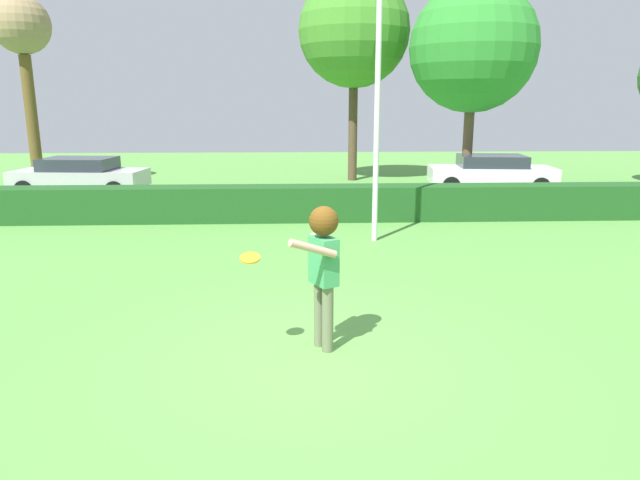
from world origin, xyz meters
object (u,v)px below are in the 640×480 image
Objects in this scene: lamppost at (378,75)px; parked_car_silver at (80,175)px; maple_tree at (354,31)px; parked_car_white at (491,172)px; willow_tree at (22,34)px; person at (323,258)px; frisbee at (250,258)px; oak_tree at (473,48)px.

lamppost is 11.56m from parked_car_silver.
maple_tree is (0.53, 10.37, 2.07)m from lamppost.
parked_car_white is 0.65× the size of willow_tree.
person is 16.82m from maple_tree.
lamppost is 1.50× the size of parked_car_silver.
willow_tree is at bearing 172.38° from parked_car_white.
frisbee is at bearing -99.84° from maple_tree.
maple_tree reaches higher than frisbee.
maple_tree reaches higher than willow_tree.
person is at bearing -104.01° from lamppost.
lamppost is (1.43, 5.72, 2.40)m from person.
parked_car_white is 17.17m from willow_tree.
oak_tree reaches higher than parked_car_white.
maple_tree is (1.96, 16.10, 4.47)m from person.
parked_car_silver is 0.99× the size of parked_car_white.
frisbee is at bearing -115.84° from oak_tree.
oak_tree is at bearing -33.29° from maple_tree.
parked_car_silver is (-6.58, 12.73, -0.53)m from frisbee.
willow_tree is 0.86× the size of maple_tree.
maple_tree reaches higher than oak_tree.
maple_tree is at bearing 87.07° from lamppost.
person is at bearing -96.94° from maple_tree.
parked_car_white is at bearing -45.48° from oak_tree.
lamppost is 10.59m from maple_tree.
parked_car_white is (13.91, 0.33, 0.00)m from parked_car_silver.
person is 0.27× the size of willow_tree.
parked_car_white is at bearing 1.35° from parked_car_silver.
willow_tree reaches higher than parked_car_silver.
person reaches higher than frisbee.
parked_car_white is 4.24m from oak_tree.
lamppost is at bearing 75.99° from person.
lamppost is 9.07m from oak_tree.
oak_tree reaches higher than person.
parked_car_silver is at bearing -45.68° from willow_tree.
frisbee is 0.05× the size of parked_car_silver.
frisbee is 0.03× the size of maple_tree.
maple_tree is 4.66m from oak_tree.
maple_tree is at bearing 80.16° from frisbee.
maple_tree reaches higher than parked_car_white.
person is 0.41× the size of parked_car_white.
willow_tree is (-9.90, 15.08, 4.22)m from person.
frisbee is at bearing -62.65° from parked_car_silver.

